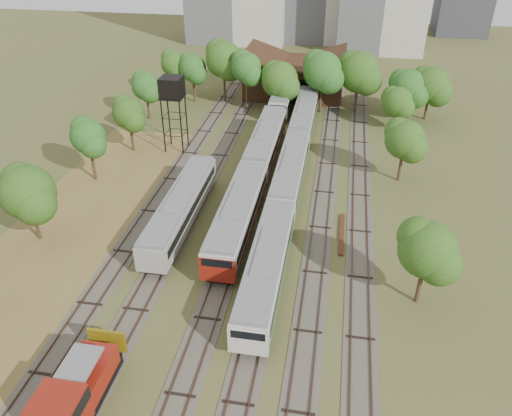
% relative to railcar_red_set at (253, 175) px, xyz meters
% --- Properties ---
extents(ground, '(240.00, 240.00, 0.00)m').
position_rel_railcar_red_set_xyz_m(ground, '(2.00, -23.98, -2.06)').
color(ground, '#475123').
rests_on(ground, ground).
extents(dry_grass_patch, '(14.00, 60.00, 0.04)m').
position_rel_railcar_red_set_xyz_m(dry_grass_patch, '(-16.00, -15.98, -2.04)').
color(dry_grass_patch, brown).
rests_on(dry_grass_patch, ground).
extents(tracks, '(24.60, 80.00, 0.19)m').
position_rel_railcar_red_set_xyz_m(tracks, '(1.33, 1.02, -2.02)').
color(tracks, '#4C473D').
rests_on(tracks, ground).
extents(railcar_red_set, '(3.15, 34.58, 3.90)m').
position_rel_railcar_red_set_xyz_m(railcar_red_set, '(0.00, 0.00, 0.00)').
color(railcar_red_set, black).
rests_on(railcar_red_set, ground).
extents(railcar_green_set, '(2.97, 52.08, 3.67)m').
position_rel_railcar_red_set_xyz_m(railcar_green_set, '(4.00, 1.49, -0.12)').
color(railcar_green_set, black).
rests_on(railcar_green_set, ground).
extents(railcar_rear, '(2.89, 16.08, 3.57)m').
position_rel_railcar_red_set_xyz_m(railcar_rear, '(0.00, 28.11, -0.18)').
color(railcar_rear, black).
rests_on(railcar_rear, ground).
extents(shunter_locomotive, '(2.84, 8.10, 3.72)m').
position_rel_railcar_red_set_xyz_m(shunter_locomotive, '(-6.00, -30.56, -0.27)').
color(shunter_locomotive, black).
rests_on(shunter_locomotive, ground).
extents(old_grey_coach, '(2.86, 18.00, 3.53)m').
position_rel_railcar_red_set_xyz_m(old_grey_coach, '(-6.00, -7.99, -0.14)').
color(old_grey_coach, black).
rests_on(old_grey_coach, ground).
extents(water_tower, '(2.81, 2.81, 9.73)m').
position_rel_railcar_red_set_xyz_m(water_tower, '(-12.01, 9.28, 6.13)').
color(water_tower, black).
rests_on(water_tower, ground).
extents(rail_pile_far, '(0.45, 7.17, 0.23)m').
position_rel_railcar_red_set_xyz_m(rail_pile_far, '(10.20, -7.11, -1.95)').
color(rail_pile_far, '#512B17').
rests_on(rail_pile_far, ground).
extents(maintenance_shed, '(16.45, 11.55, 7.58)m').
position_rel_railcar_red_set_xyz_m(maintenance_shed, '(1.00, 34.00, 0.85)').
color(maintenance_shed, '#322112').
rests_on(maintenance_shed, ground).
extents(tree_band_left, '(6.12, 62.98, 7.85)m').
position_rel_railcar_red_set_xyz_m(tree_band_left, '(-18.67, -2.55, 3.14)').
color(tree_band_left, '#382616').
rests_on(tree_band_left, ground).
extents(tree_band_far, '(41.34, 9.58, 9.81)m').
position_rel_railcar_red_set_xyz_m(tree_band_far, '(5.11, 26.35, 3.85)').
color(tree_band_far, '#382616').
rests_on(tree_band_far, ground).
extents(tree_band_right, '(4.73, 41.31, 7.60)m').
position_rel_railcar_red_set_xyz_m(tree_band_right, '(16.60, 2.49, 2.84)').
color(tree_band_right, '#382616').
rests_on(tree_band_right, ground).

